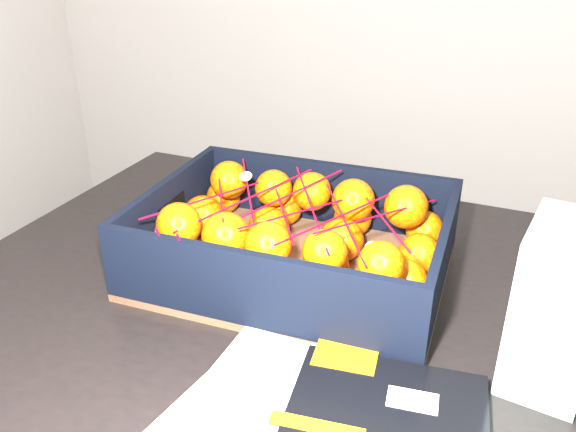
% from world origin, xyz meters
% --- Properties ---
extents(table, '(1.24, 0.85, 0.75)m').
position_xyz_m(table, '(-0.16, 0.35, 0.65)').
color(table, black).
rests_on(table, ground).
extents(produce_crate, '(0.44, 0.33, 0.12)m').
position_xyz_m(produce_crate, '(-0.26, 0.39, 0.79)').
color(produce_crate, brown).
rests_on(produce_crate, table).
extents(clementine_heap, '(0.43, 0.31, 0.12)m').
position_xyz_m(clementine_heap, '(-0.27, 0.39, 0.81)').
color(clementine_heap, '#F45D05').
rests_on(clementine_heap, produce_crate).
extents(mesh_net, '(0.37, 0.29, 0.09)m').
position_xyz_m(mesh_net, '(-0.27, 0.38, 0.86)').
color(mesh_net, '#BC0723').
rests_on(mesh_net, clementine_heap).
extents(retail_carton, '(0.11, 0.14, 0.20)m').
position_xyz_m(retail_carton, '(0.09, 0.28, 0.85)').
color(retail_carton, white).
rests_on(retail_carton, table).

